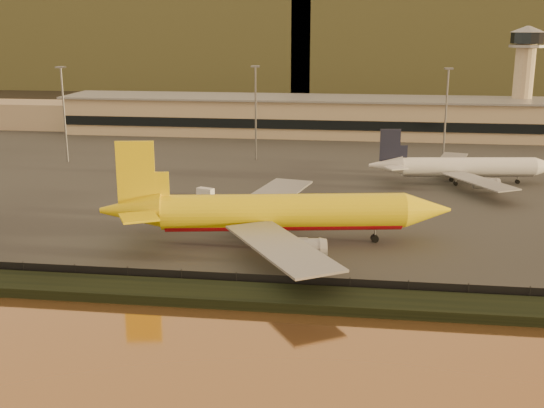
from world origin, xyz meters
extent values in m
plane|color=black|center=(0.00, 0.00, 0.00)|extent=(900.00, 900.00, 0.00)
cube|color=black|center=(0.00, -17.00, 0.70)|extent=(320.00, 7.00, 1.40)
cube|color=#2D2D2D|center=(0.00, 95.00, 0.10)|extent=(320.00, 220.00, 0.20)
cube|color=black|center=(0.00, -13.00, 1.30)|extent=(300.00, 0.05, 2.20)
cube|color=tan|center=(0.00, 125.00, 6.20)|extent=(160.00, 22.00, 12.00)
cube|color=black|center=(0.00, 113.80, 5.20)|extent=(160.00, 0.60, 3.00)
cube|color=gray|center=(0.00, 125.00, 12.50)|extent=(164.00, 24.00, 0.60)
cube|color=tan|center=(-95.00, 129.00, 4.70)|extent=(50.00, 18.00, 9.00)
cylinder|color=tan|center=(70.00, 131.00, 15.20)|extent=(6.40, 6.40, 30.00)
cylinder|color=black|center=(70.00, 131.00, 31.95)|extent=(10.40, 10.40, 3.50)
cone|color=gray|center=(70.00, 131.00, 34.70)|extent=(11.20, 11.20, 2.00)
cylinder|color=gray|center=(70.00, 131.00, 29.40)|extent=(11.20, 11.20, 0.80)
cylinder|color=slate|center=(-60.00, 70.00, 12.70)|extent=(0.50, 0.50, 25.00)
cube|color=slate|center=(-60.00, 70.00, 25.40)|extent=(2.20, 2.20, 0.40)
cylinder|color=slate|center=(-10.00, 80.00, 12.70)|extent=(0.50, 0.50, 25.00)
cube|color=slate|center=(-10.00, 80.00, 25.40)|extent=(2.20, 2.20, 0.40)
cylinder|color=slate|center=(40.00, 78.00, 12.70)|extent=(0.50, 0.50, 25.00)
cube|color=slate|center=(40.00, 78.00, 25.40)|extent=(2.20, 2.20, 0.40)
cube|color=brown|center=(-140.00, 340.00, 27.50)|extent=(260.00, 160.00, 55.00)
cube|color=brown|center=(90.00, 340.00, 35.00)|extent=(220.00, 160.00, 70.00)
cylinder|color=yellow|center=(6.22, 8.13, 5.83)|extent=(41.46, 12.81, 5.93)
cylinder|color=#BC0A12|center=(6.22, 8.13, 4.80)|extent=(40.12, 11.33, 4.63)
cone|color=yellow|center=(30.39, 12.29, 5.83)|extent=(8.87, 7.20, 5.93)
cone|color=yellow|center=(-19.06, 3.77, 6.28)|extent=(11.12, 7.59, 5.93)
cube|color=yellow|center=(-17.94, 3.97, 12.80)|extent=(6.26, 1.53, 10.38)
cube|color=yellow|center=(-17.82, 10.00, 6.72)|extent=(6.45, 6.39, 0.36)
cube|color=yellow|center=(-15.81, -1.68, 6.72)|extent=(7.67, 7.64, 0.36)
cube|color=gray|center=(2.42, 23.50, 4.80)|extent=(13.23, 26.77, 0.36)
cylinder|color=gray|center=(5.88, 20.19, 3.16)|extent=(7.30, 4.38, 3.26)
cube|color=gray|center=(7.78, -7.63, 4.80)|extent=(20.30, 26.02, 0.36)
cylinder|color=gray|center=(9.94, -3.35, 3.16)|extent=(7.30, 4.38, 3.26)
cylinder|color=black|center=(21.68, 10.79, 0.85)|extent=(1.46, 1.24, 1.30)
cylinder|color=slate|center=(21.68, 10.79, 1.53)|extent=(0.23, 0.23, 2.67)
cylinder|color=black|center=(2.46, 4.77, 0.85)|extent=(1.46, 1.24, 1.30)
cylinder|color=slate|center=(2.46, 4.77, 1.53)|extent=(0.23, 0.23, 2.67)
cylinder|color=black|center=(1.56, 10.03, 0.85)|extent=(1.46, 1.24, 1.30)
cylinder|color=slate|center=(1.56, 10.03, 1.53)|extent=(0.23, 0.23, 2.67)
cylinder|color=white|center=(43.58, 58.09, 4.27)|extent=(31.18, 8.50, 4.29)
cylinder|color=gray|center=(43.58, 58.09, 3.52)|extent=(30.20, 7.44, 3.35)
cone|color=white|center=(24.46, 55.43, 4.60)|extent=(8.24, 5.31, 4.29)
cube|color=#1A1C30|center=(25.31, 55.55, 9.31)|extent=(4.72, 0.99, 7.51)
cube|color=white|center=(25.57, 59.92, 4.92)|extent=(4.94, 4.76, 0.26)
cube|color=white|center=(26.75, 51.42, 4.92)|extent=(5.64, 5.54, 0.26)
cube|color=gray|center=(41.11, 69.65, 3.52)|extent=(10.52, 20.18, 0.26)
cylinder|color=gray|center=(43.63, 67.08, 2.34)|extent=(5.42, 3.04, 2.36)
cube|color=gray|center=(44.35, 46.29, 3.52)|extent=(14.83, 19.73, 0.26)
cylinder|color=gray|center=(46.08, 49.45, 2.34)|extent=(5.42, 3.04, 2.36)
cylinder|color=black|center=(55.26, 59.71, 0.67)|extent=(1.04, 0.87, 0.94)
cylinder|color=slate|center=(55.26, 59.71, 1.17)|extent=(0.23, 0.23, 1.93)
cylinder|color=black|center=(40.66, 55.73, 0.67)|extent=(1.04, 0.87, 0.94)
cylinder|color=slate|center=(40.66, 55.73, 1.17)|extent=(0.23, 0.23, 1.93)
cylinder|color=black|center=(40.13, 59.56, 0.67)|extent=(1.04, 0.87, 0.94)
cylinder|color=slate|center=(40.13, 59.56, 1.17)|extent=(0.23, 0.23, 1.93)
cube|color=yellow|center=(22.58, 29.00, 0.97)|extent=(3.71, 2.46, 1.54)
cube|color=white|center=(-14.57, 38.70, 1.03)|extent=(4.04, 2.88, 1.66)
camera|label=1|loc=(19.21, -101.96, 36.67)|focal=45.00mm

